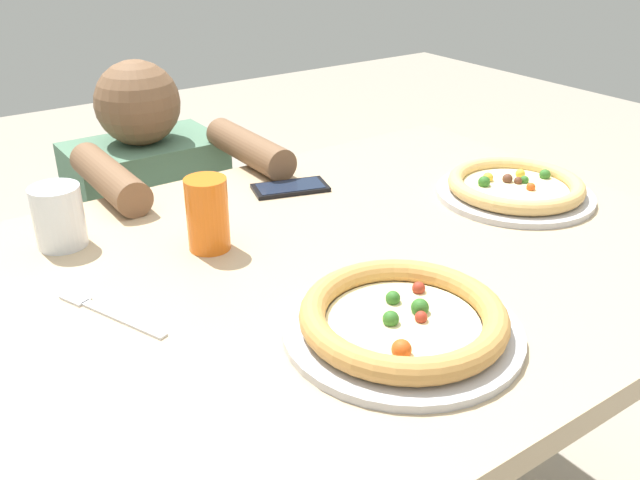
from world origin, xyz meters
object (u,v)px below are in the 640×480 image
at_px(pizza_far, 515,188).
at_px(fork, 107,312).
at_px(diner_seated, 158,263).
at_px(drink_cup_colored, 208,214).
at_px(water_cup_clear, 58,216).
at_px(cell_phone, 290,188).
at_px(pizza_near, 403,320).

bearing_deg(pizza_far, fork, 176.89).
bearing_deg(fork, diner_seated, 63.93).
distance_m(drink_cup_colored, water_cup_clear, 0.25).
bearing_deg(drink_cup_colored, cell_phone, 29.35).
relative_size(drink_cup_colored, water_cup_clear, 1.18).
bearing_deg(diner_seated, fork, -116.07).
height_order(pizza_near, fork, pizza_near).
relative_size(pizza_far, drink_cup_colored, 2.45).
xyz_separation_m(drink_cup_colored, cell_phone, (0.25, 0.14, -0.06)).
distance_m(pizza_far, water_cup_clear, 0.85).
relative_size(fork, diner_seated, 0.20).
bearing_deg(cell_phone, diner_seated, 110.09).
xyz_separation_m(pizza_far, cell_phone, (-0.34, 0.29, -0.01)).
height_order(water_cup_clear, diner_seated, diner_seated).
height_order(drink_cup_colored, water_cup_clear, drink_cup_colored).
distance_m(pizza_near, drink_cup_colored, 0.39).
relative_size(drink_cup_colored, fork, 0.64).
bearing_deg(pizza_near, fork, 137.86).
bearing_deg(diner_seated, cell_phone, -69.91).
bearing_deg(water_cup_clear, fork, -92.94).
xyz_separation_m(pizza_near, water_cup_clear, (-0.30, 0.53, 0.03)).
distance_m(pizza_near, diner_seated, 0.98).
relative_size(pizza_near, diner_seated, 0.34).
distance_m(pizza_far, fork, 0.81).
height_order(drink_cup_colored, cell_phone, drink_cup_colored).
bearing_deg(diner_seated, pizza_near, -90.46).
bearing_deg(pizza_near, cell_phone, 73.41).
bearing_deg(cell_phone, pizza_far, -39.85).
distance_m(pizza_far, drink_cup_colored, 0.61).
bearing_deg(fork, pizza_far, -3.11).
bearing_deg(drink_cup_colored, pizza_far, -13.66).
xyz_separation_m(water_cup_clear, cell_phone, (0.45, -0.01, -0.05)).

